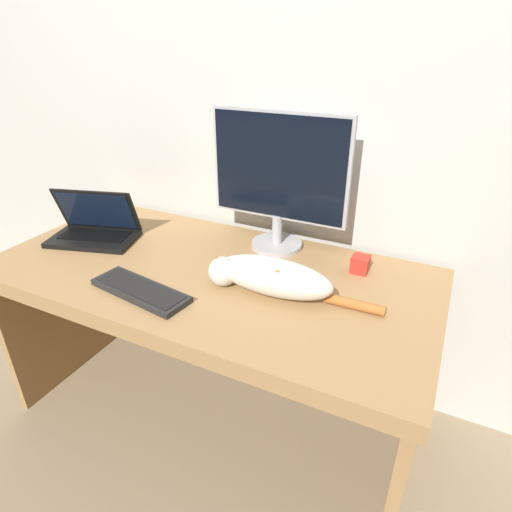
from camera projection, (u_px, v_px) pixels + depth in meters
name	position (u px, v px, depth m)	size (l,w,h in m)	color
ground_plane	(162.00, 485.00, 1.57)	(12.00, 12.00, 0.00)	#937F60
wall_back	(262.00, 85.00, 1.65)	(6.40, 0.06, 2.60)	silver
desk	(210.00, 302.00, 1.62)	(1.62, 0.79, 0.71)	#A37A4C
monitor	(279.00, 178.00, 1.60)	(0.54, 0.20, 0.53)	#B2B2B7
laptop	(95.00, 230.00, 1.77)	(0.39, 0.29, 0.21)	black
external_keyboard	(140.00, 290.00, 1.41)	(0.37, 0.17, 0.02)	black
cat	(269.00, 276.00, 1.39)	(0.59, 0.14, 0.13)	silver
small_toy	(360.00, 264.00, 1.53)	(0.06, 0.06, 0.06)	red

